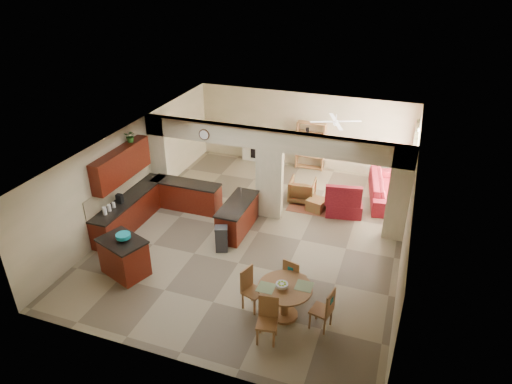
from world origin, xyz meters
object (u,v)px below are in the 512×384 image
(armchair, at_px, (302,190))
(sofa, at_px, (387,189))
(kitchen_island, at_px, (124,257))
(dining_table, at_px, (285,297))

(armchair, bearing_deg, sofa, -162.76)
(kitchen_island, distance_m, armchair, 6.14)
(sofa, relative_size, armchair, 3.16)
(dining_table, distance_m, sofa, 6.54)
(sofa, bearing_deg, armchair, 101.61)
(sofa, xyz_separation_m, armchair, (-2.58, -0.98, -0.01))
(kitchen_island, height_order, dining_table, kitchen_island)
(dining_table, bearing_deg, kitchen_island, 178.06)
(kitchen_island, bearing_deg, dining_table, 17.96)
(sofa, bearing_deg, kitchen_island, 127.55)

